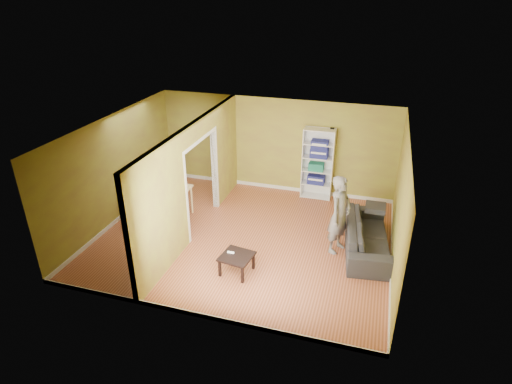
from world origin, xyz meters
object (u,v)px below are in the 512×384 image
at_px(sofa, 368,231).
at_px(chair_left, 140,196).
at_px(person, 340,208).
at_px(chair_far, 174,191).
at_px(coffee_table, 237,258).
at_px(dining_table, 163,192).
at_px(chair_near, 154,212).
at_px(bookshelf, 318,163).

distance_m(sofa, chair_left, 5.60).
height_order(person, chair_far, person).
distance_m(coffee_table, chair_far, 3.34).
xyz_separation_m(dining_table, chair_far, (-0.02, 0.55, -0.26)).
bearing_deg(chair_left, chair_near, 74.58).
relative_size(coffee_table, chair_left, 0.62).
relative_size(sofa, dining_table, 1.88).
distance_m(person, chair_far, 4.44).
bearing_deg(chair_near, coffee_table, -12.53).
height_order(chair_near, chair_far, chair_far).
bearing_deg(dining_table, chair_near, -86.39).
distance_m(bookshelf, dining_table, 4.11).
distance_m(bookshelf, chair_near, 4.44).
height_order(coffee_table, chair_near, chair_near).
bearing_deg(dining_table, person, -3.56).
relative_size(bookshelf, dining_table, 1.56).
bearing_deg(dining_table, sofa, -0.51).
bearing_deg(chair_far, person, 153.63).
distance_m(bookshelf, coffee_table, 4.08).
height_order(chair_left, chair_far, chair_left).
xyz_separation_m(person, chair_near, (-4.26, -0.30, -0.59)).
relative_size(bookshelf, chair_near, 2.21).
height_order(sofa, person, person).
bearing_deg(person, bookshelf, 41.23).
bearing_deg(sofa, chair_near, 89.06).
bearing_deg(chair_far, bookshelf, -169.53).
xyz_separation_m(bookshelf, chair_near, (-3.39, -2.81, -0.53)).
relative_size(bookshelf, coffee_table, 3.20).
xyz_separation_m(bookshelf, dining_table, (-3.43, -2.24, -0.27)).
relative_size(person, chair_near, 2.35).
bearing_deg(chair_near, person, 15.99).
height_order(dining_table, chair_far, chair_far).
relative_size(dining_table, chair_near, 1.41).
xyz_separation_m(dining_table, chair_left, (-0.68, -0.01, -0.21)).
bearing_deg(bookshelf, chair_far, -153.86).
bearing_deg(bookshelf, chair_left, -151.34).
distance_m(sofa, chair_far, 4.98).
xyz_separation_m(sofa, dining_table, (-4.92, 0.04, 0.25)).
bearing_deg(person, chair_near, 116.13).
xyz_separation_m(coffee_table, chair_far, (-2.49, 2.23, 0.10)).
relative_size(chair_left, chair_far, 1.10).
bearing_deg(chair_near, chair_left, 153.95).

